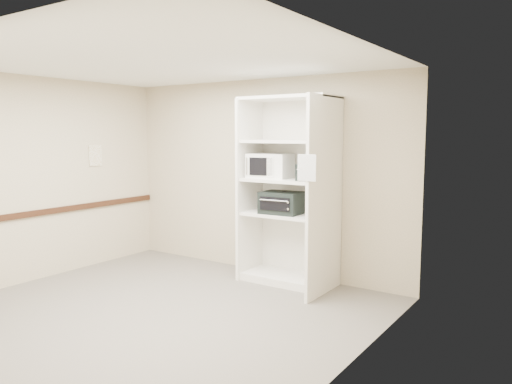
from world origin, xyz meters
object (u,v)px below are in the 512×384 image
Objects in this scene: microwave at (270,166)px; toaster_oven_upper at (313,172)px; shelving_unit at (292,197)px; toaster_oven_lower at (282,203)px.

microwave is 1.48× the size of toaster_oven_upper.
shelving_unit is 4.55× the size of microwave.
shelving_unit is 4.74× the size of toaster_oven_lower.
shelving_unit is at bearing 25.62° from toaster_oven_lower.
microwave is 0.67m from toaster_oven_upper.
toaster_oven_upper is 0.60m from toaster_oven_lower.
shelving_unit is 6.75× the size of toaster_oven_upper.
toaster_oven_lower is (-0.44, -0.00, -0.41)m from toaster_oven_upper.
toaster_oven_upper is (0.66, -0.06, -0.06)m from microwave.
shelving_unit reaches higher than toaster_oven_lower.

